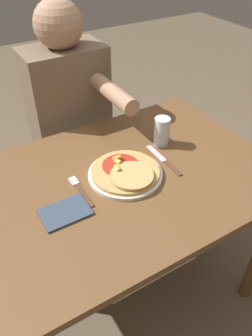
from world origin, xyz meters
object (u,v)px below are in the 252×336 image
(person_diner, at_px, (70,110))
(dining_table, at_px, (115,202))
(pizza, at_px, (127,172))
(drinking_glass, at_px, (162,131))
(knife, at_px, (164,160))
(fork, at_px, (80,189))
(plate, at_px, (126,175))

(person_diner, bearing_deg, dining_table, -96.88)
(pizza, xyz_separation_m, drinking_glass, (0.24, 0.11, 0.04))
(pizza, xyz_separation_m, knife, (0.18, 0.01, -0.02))
(drinking_glass, bearing_deg, knife, -119.38)
(dining_table, bearing_deg, person_diner, 83.12)
(pizza, bearing_deg, fork, 171.13)
(plate, xyz_separation_m, knife, (0.18, 0.00, -0.00))
(pizza, height_order, fork, pizza)
(knife, xyz_separation_m, drinking_glass, (0.06, 0.10, 0.06))
(plate, bearing_deg, dining_table, 173.79)
(knife, bearing_deg, pizza, -176.80)
(dining_table, height_order, plate, plate)
(plate, height_order, pizza, pizza)
(fork, bearing_deg, drinking_glass, 11.83)
(fork, height_order, knife, same)
(fork, height_order, drinking_glass, drinking_glass)
(person_diner, bearing_deg, knife, -74.99)
(pizza, distance_m, person_diner, 0.58)
(pizza, bearing_deg, knife, 3.20)
(dining_table, height_order, knife, knife)
(fork, distance_m, drinking_glass, 0.42)
(drinking_glass, distance_m, person_diner, 0.52)
(knife, bearing_deg, person_diner, 105.01)
(knife, xyz_separation_m, person_diner, (-0.15, 0.57, -0.01))
(drinking_glass, bearing_deg, dining_table, -159.84)
(plate, height_order, person_diner, person_diner)
(drinking_glass, height_order, person_diner, person_diner)
(dining_table, relative_size, drinking_glass, 10.04)
(dining_table, bearing_deg, knife, -0.19)
(drinking_glass, bearing_deg, fork, -168.17)
(dining_table, distance_m, fork, 0.17)
(plate, relative_size, pizza, 1.09)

